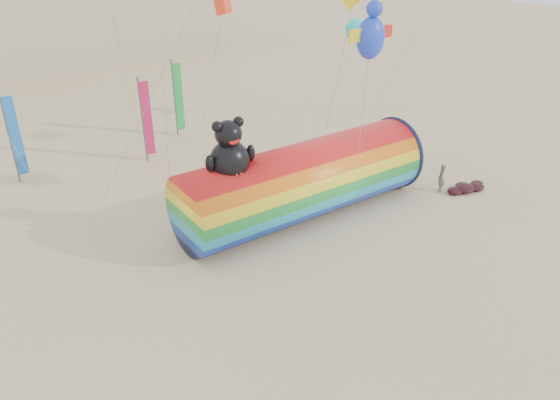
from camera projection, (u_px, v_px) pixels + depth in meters
ground at (291, 266)px, 23.42m from camera, size 160.00×160.00×0.00m
windsock_assembly at (303, 179)px, 26.51m from camera, size 12.90×3.93×5.95m
kite_handler at (441, 178)px, 29.39m from camera, size 0.68×0.67×1.58m
fabric_bundle at (466, 188)px, 29.75m from camera, size 2.62×1.35×0.41m
festival_banners at (118, 116)px, 32.74m from camera, size 11.15×2.99×5.20m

